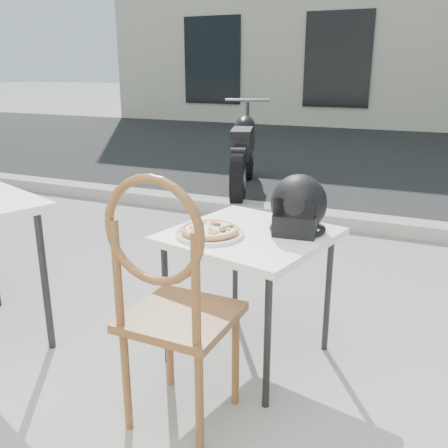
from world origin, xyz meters
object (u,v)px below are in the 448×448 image
at_px(pizza, 210,229).
at_px(cafe_chair_main, 170,293).
at_px(helmet, 298,207).
at_px(motorcycle, 244,153).
at_px(plate, 210,234).
at_px(cafe_table_main, 250,244).

height_order(pizza, cafe_chair_main, cafe_chair_main).
relative_size(helmet, cafe_chair_main, 0.28).
height_order(helmet, motorcycle, motorcycle).
bearing_deg(plate, motorcycle, 109.22).
relative_size(plate, pizza, 1.05).
bearing_deg(cafe_chair_main, cafe_table_main, -96.28).
xyz_separation_m(plate, motorcycle, (-1.19, 3.42, -0.22)).
height_order(pizza, motorcycle, motorcycle).
bearing_deg(helmet, pizza, -153.28).
height_order(cafe_table_main, pizza, pizza).
relative_size(cafe_chair_main, motorcycle, 0.53).
height_order(cafe_chair_main, motorcycle, cafe_chair_main).
relative_size(helmet, motorcycle, 0.15).
height_order(cafe_table_main, cafe_chair_main, cafe_chair_main).
bearing_deg(cafe_chair_main, pizza, -80.62).
bearing_deg(cafe_table_main, motorcycle, 112.20).
height_order(cafe_table_main, helmet, helmet).
xyz_separation_m(pizza, motorcycle, (-1.19, 3.42, -0.24)).
bearing_deg(plate, helmet, 32.52).
distance_m(helmet, cafe_chair_main, 0.80).
relative_size(plate, cafe_chair_main, 0.30).
bearing_deg(helmet, plate, -153.26).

